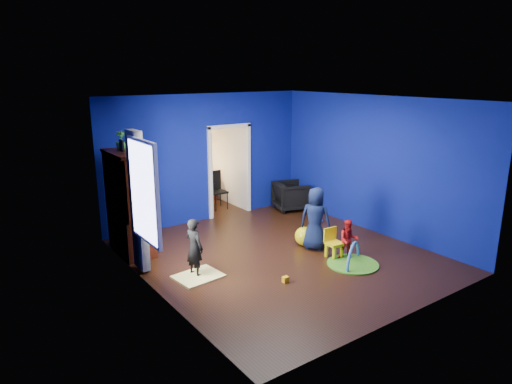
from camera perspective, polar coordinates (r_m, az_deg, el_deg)
floor at (r=8.70m, az=3.10°, el=-7.94°), size 5.00×5.50×0.01m
ceiling at (r=8.03m, az=3.39°, el=11.50°), size 5.00×5.50×0.01m
wall_back at (r=10.49m, az=-6.18°, el=4.23°), size 5.00×0.02×2.90m
wall_front at (r=6.41m, az=18.75°, el=-3.35°), size 5.00×0.02×2.90m
wall_left at (r=7.01m, az=-12.97°, el=-1.40°), size 0.02×5.50×2.90m
wall_right at (r=9.97m, az=14.58°, el=3.28°), size 0.02×5.50×2.90m
alcove at (r=11.56m, az=-5.69°, el=4.23°), size 1.00×1.75×2.50m
armchair at (r=11.43m, az=4.36°, el=-0.49°), size 0.96×0.94×0.70m
child_black at (r=7.78m, az=-7.71°, el=-6.87°), size 0.32×0.41×1.01m
child_navy at (r=8.88m, az=7.43°, el=-3.32°), size 0.64×0.72×1.23m
toddler_red at (r=8.58m, az=11.48°, el=-5.86°), size 0.46×0.44×0.75m
vase at (r=8.34m, az=-15.32°, el=5.33°), size 0.24×0.24×0.21m
potted_plant at (r=8.82m, az=-16.54°, el=6.20°), size 0.22×0.22×0.35m
tv_armoire at (r=8.85m, az=-15.53°, el=-1.35°), size 0.58×1.14×1.96m
crt_tv at (r=8.85m, az=-15.30°, el=-1.06°), size 0.46×0.70×0.54m
yellow_blanket at (r=7.89m, az=-7.24°, el=-10.41°), size 0.81×0.68×0.03m
hopper_ball at (r=9.17m, az=6.05°, el=-5.51°), size 0.38×0.38×0.38m
kid_chair at (r=8.65m, az=9.78°, el=-6.49°), size 0.31×0.31×0.50m
play_mat at (r=8.48m, az=12.00°, el=-8.80°), size 0.92×0.92×0.02m
toy_arch at (r=8.48m, az=12.01°, el=-8.75°), size 0.75×0.44×0.82m
window_left at (r=7.30m, az=-13.97°, el=0.01°), size 0.03×0.95×1.55m
curtain at (r=7.92m, az=-14.54°, el=-1.14°), size 0.14×0.42×2.40m
doorway at (r=10.86m, az=-3.37°, el=2.51°), size 1.16×0.10×2.10m
study_desk at (r=12.29m, az=-7.06°, el=0.65°), size 0.88×0.44×0.75m
desk_monitor at (r=12.27m, az=-7.42°, el=3.37°), size 0.40×0.05×0.32m
desk_lamp at (r=12.09m, az=-8.45°, el=3.07°), size 0.14×0.14×0.14m
folding_chair at (r=11.46m, az=-4.78°, el=0.10°), size 0.40×0.40×0.92m
book_shelf at (r=12.10m, az=-7.56°, el=8.33°), size 0.88×0.24×0.04m
toy_0 at (r=10.59m, az=8.04°, el=-3.53°), size 0.11×0.11×0.11m
toy_1 at (r=7.65m, az=3.71°, el=-10.85°), size 0.10×0.08×0.10m
toy_2 at (r=9.80m, az=6.33°, el=-5.00°), size 0.11×0.11×0.11m
toy_3 at (r=9.40m, az=8.75°, el=-6.00°), size 0.10×0.08×0.10m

